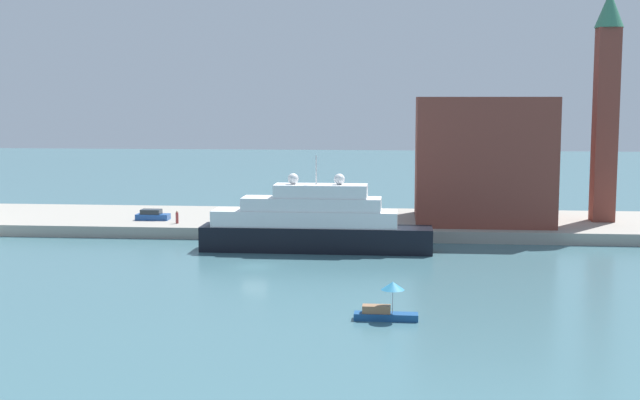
% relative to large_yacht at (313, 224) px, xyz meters
% --- Properties ---
extents(ground, '(400.00, 400.00, 0.00)m').
position_rel_large_yacht_xyz_m(ground, '(-5.03, -9.58, -3.00)').
color(ground, '#3D6670').
extents(quay_dock, '(110.00, 21.03, 1.42)m').
position_rel_large_yacht_xyz_m(quay_dock, '(-5.03, 16.93, -2.29)').
color(quay_dock, gray).
rests_on(quay_dock, ground).
extents(large_yacht, '(25.87, 4.50, 10.76)m').
position_rel_large_yacht_xyz_m(large_yacht, '(0.00, 0.00, 0.00)').
color(large_yacht, black).
rests_on(large_yacht, ground).
extents(small_motorboat, '(4.94, 1.81, 3.03)m').
position_rel_large_yacht_xyz_m(small_motorboat, '(8.77, -29.57, -1.85)').
color(small_motorboat, navy).
rests_on(small_motorboat, ground).
extents(harbor_building, '(16.78, 15.53, 15.81)m').
position_rel_large_yacht_xyz_m(harbor_building, '(20.01, 16.23, 6.33)').
color(harbor_building, brown).
rests_on(harbor_building, quay_dock).
extents(bell_tower, '(3.61, 3.61, 28.99)m').
position_rel_large_yacht_xyz_m(bell_tower, '(35.42, 17.35, 14.11)').
color(bell_tower, brown).
rests_on(bell_tower, quay_dock).
extents(parked_car, '(4.23, 1.87, 1.36)m').
position_rel_large_yacht_xyz_m(parked_car, '(-22.28, 12.82, -1.00)').
color(parked_car, '#1E4C99').
rests_on(parked_car, quay_dock).
extents(person_figure, '(0.36, 0.36, 1.62)m').
position_rel_large_yacht_xyz_m(person_figure, '(-18.24, 9.92, -0.83)').
color(person_figure, maroon).
rests_on(person_figure, quay_dock).
extents(mooring_bollard, '(0.50, 0.50, 0.78)m').
position_rel_large_yacht_xyz_m(mooring_bollard, '(-6.09, 7.48, -1.19)').
color(mooring_bollard, black).
rests_on(mooring_bollard, quay_dock).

